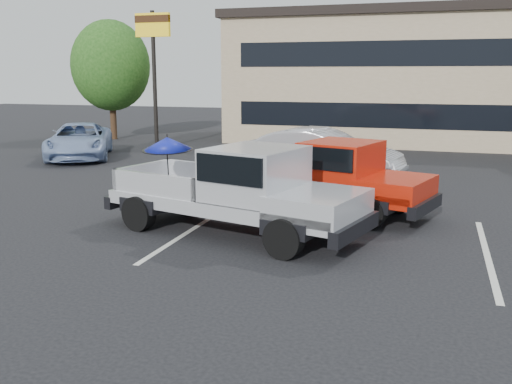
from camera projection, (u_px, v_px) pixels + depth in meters
The scene contains 10 objects.
ground at pixel (307, 274), 9.69m from camera, with size 90.00×90.00×0.00m, color black.
stripe_left at pixel (193, 229), 12.44m from camera, with size 0.12×5.00×0.01m, color silver.
stripe_right at pixel (487, 255), 10.68m from camera, with size 0.12×5.00×0.01m, color silver.
motel_building at pixel (440, 76), 28.06m from camera, with size 20.40×8.40×6.30m.
motel_sign at pixel (153, 43), 24.76m from camera, with size 1.60×0.22×6.00m.
tree_left at pixel (111, 66), 28.92m from camera, with size 3.96×3.96×6.02m.
silver_pickup at pixel (245, 186), 11.78m from camera, with size 6.00×3.35×2.06m.
red_pickup at pixel (335, 174), 13.69m from camera, with size 5.66×3.31×1.77m.
silver_sedan at pixel (321, 156), 17.74m from camera, with size 1.76×5.05×1.66m, color #9FA0A6.
blue_suv at pixel (79, 141), 22.89m from camera, with size 2.30×4.99×1.39m, color #849BC5.
Camera 1 is at (1.92, -9.05, 3.33)m, focal length 40.00 mm.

